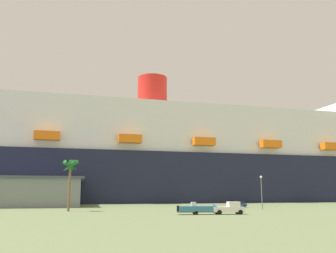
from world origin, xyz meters
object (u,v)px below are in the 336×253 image
object	(u,v)px
palm_tree	(70,169)
street_lamp	(261,187)
parked_car_blue_suv	(237,204)
pickup_truck	(229,208)
small_boat_on_trailer	(201,209)
cruise_ship	(220,163)

from	to	relation	value
palm_tree	street_lamp	bearing A→B (deg)	3.88
palm_tree	parked_car_blue_suv	size ratio (longest dim) A/B	2.26
pickup_truck	small_boat_on_trailer	xyz separation A→B (m)	(-5.17, 0.19, -0.08)
small_boat_on_trailer	parked_car_blue_suv	bearing A→B (deg)	59.21
cruise_ship	palm_tree	size ratio (longest dim) A/B	22.02
pickup_truck	street_lamp	world-z (taller)	street_lamp
palm_tree	parked_car_blue_suv	bearing A→B (deg)	16.91
street_lamp	palm_tree	bearing A→B (deg)	-176.12
pickup_truck	palm_tree	world-z (taller)	palm_tree
pickup_truck	parked_car_blue_suv	xyz separation A→B (m)	(10.90, 27.15, -0.21)
pickup_truck	parked_car_blue_suv	world-z (taller)	pickup_truck
cruise_ship	parked_car_blue_suv	bearing A→B (deg)	-102.54
palm_tree	pickup_truck	bearing A→B (deg)	-26.92
small_boat_on_trailer	cruise_ship	bearing A→B (deg)	71.04
small_boat_on_trailer	parked_car_blue_suv	xyz separation A→B (m)	(16.07, 26.97, -0.12)
palm_tree	street_lamp	size ratio (longest dim) A/B	1.40
small_boat_on_trailer	palm_tree	bearing A→B (deg)	148.67
cruise_ship	street_lamp	world-z (taller)	cruise_ship
cruise_ship	pickup_truck	distance (m)	87.83
cruise_ship	palm_tree	distance (m)	86.72
street_lamp	small_boat_on_trailer	bearing A→B (deg)	-136.83
small_boat_on_trailer	street_lamp	size ratio (longest dim) A/B	1.16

